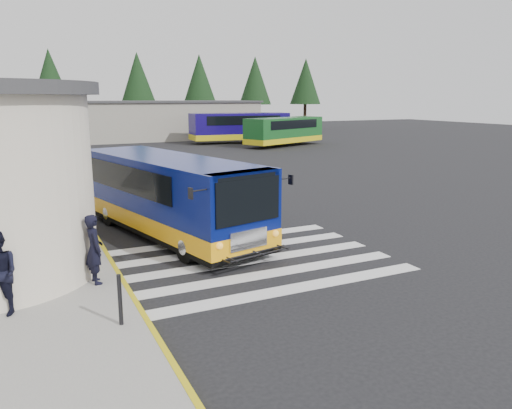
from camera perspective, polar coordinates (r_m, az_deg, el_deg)
name	(u,v)px	position (r m, az deg, el deg)	size (l,w,h in m)	color
ground	(250,251)	(15.22, -0.64, -5.38)	(140.00, 140.00, 0.00)	black
curb_strip	(93,233)	(17.86, -18.13, -3.07)	(0.12, 34.00, 0.16)	gold
crosswalk	(246,261)	(14.33, -1.11, -6.49)	(8.00, 5.35, 0.01)	silver
depot_building	(138,120)	(56.53, -13.37, 9.34)	(26.40, 8.40, 4.20)	gray
tree_line	(124,79)	(64.40, -14.90, 13.72)	(58.40, 4.40, 10.00)	black
transit_bus	(169,198)	(16.96, -9.90, 0.69)	(4.84, 9.66, 2.65)	navy
pedestrian_a	(94,249)	(12.68, -18.00, -4.86)	(0.62, 0.41, 1.71)	black
bollard	(120,300)	(10.37, -15.28, -10.45)	(0.09, 0.09, 1.05)	black
far_bus_a	(240,126)	(51.45, -1.87, 8.93)	(10.20, 3.45, 2.59)	#120757
far_bus_b	(284,130)	(48.22, 3.27, 8.49)	(9.27, 5.75, 2.32)	#154F1E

